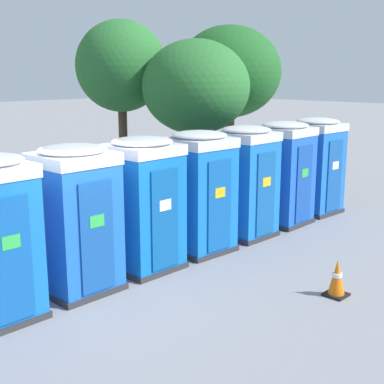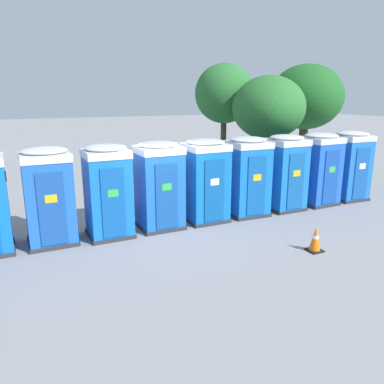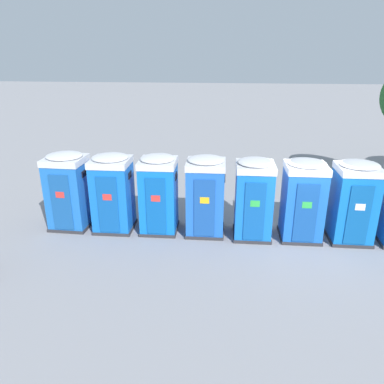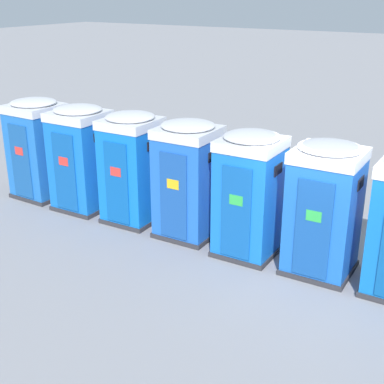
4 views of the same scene
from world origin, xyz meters
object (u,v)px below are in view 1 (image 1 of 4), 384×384
at_px(portapotty_6, 144,203).
at_px(portapotty_7, 200,191).
at_px(portapotty_5, 76,218).
at_px(portapotty_8, 245,181).
at_px(street_tree_1, 196,88).
at_px(street_tree_2, 229,73).
at_px(traffic_cone, 337,278).
at_px(portapotty_10, 316,165).
at_px(street_tree_0, 121,67).
at_px(portapotty_9, 284,173).

relative_size(portapotty_6, portapotty_7, 1.00).
height_order(portapotty_5, portapotty_8, same).
relative_size(street_tree_1, street_tree_2, 0.87).
relative_size(portapotty_7, traffic_cone, 3.97).
distance_m(portapotty_10, street_tree_1, 3.83).
relative_size(street_tree_0, street_tree_1, 1.13).
xyz_separation_m(street_tree_1, street_tree_2, (3.53, 1.84, 0.42)).
relative_size(portapotty_10, traffic_cone, 3.97).
xyz_separation_m(portapotty_5, portapotty_9, (6.00, -0.06, 0.00)).
distance_m(portapotty_8, traffic_cone, 3.78).
xyz_separation_m(portapotty_7, traffic_cone, (-0.11, -3.30, -0.97)).
height_order(street_tree_2, traffic_cone, street_tree_2).
distance_m(portapotty_7, portapotty_8, 1.50).
bearing_deg(street_tree_2, traffic_cone, -129.04).
height_order(portapotty_10, street_tree_1, street_tree_1).
distance_m(portapotty_5, portapotty_7, 3.00).
height_order(portapotty_8, street_tree_1, street_tree_1).
bearing_deg(street_tree_1, traffic_cone, -115.32).
relative_size(street_tree_0, traffic_cone, 8.07).
height_order(portapotty_8, street_tree_0, street_tree_0).
bearing_deg(portapotty_8, portapotty_10, 0.12).
height_order(portapotty_5, portapotty_9, same).
xyz_separation_m(portapotty_7, street_tree_0, (1.93, 4.92, 2.57)).
xyz_separation_m(portapotty_7, portapotty_9, (3.00, -0.02, -0.00)).
relative_size(street_tree_1, traffic_cone, 7.17).
distance_m(portapotty_8, street_tree_1, 3.63).
height_order(portapotty_5, portapotty_6, same).
xyz_separation_m(portapotty_6, portapotty_7, (1.50, -0.03, 0.00)).
bearing_deg(street_tree_0, portapotty_7, -111.40).
xyz_separation_m(portapotty_9, traffic_cone, (-3.11, -3.27, -0.97)).
distance_m(portapotty_7, traffic_cone, 3.44).
distance_m(portapotty_10, traffic_cone, 5.75).
distance_m(street_tree_0, street_tree_2, 4.37).
relative_size(portapotty_7, portapotty_9, 1.00).
bearing_deg(portapotty_5, portapotty_9, -0.54).
xyz_separation_m(portapotty_8, street_tree_2, (4.78, 4.60, 2.41)).
distance_m(portapotty_5, portapotty_10, 7.50).
distance_m(portapotty_5, portapotty_6, 1.50).
relative_size(portapotty_9, street_tree_2, 0.48).
relative_size(portapotty_10, street_tree_1, 0.55).
height_order(portapotty_10, traffic_cone, portapotty_10).
distance_m(portapotty_7, portapotty_9, 3.00).
bearing_deg(street_tree_2, street_tree_1, -152.52).
distance_m(portapotty_7, street_tree_2, 8.14).
bearing_deg(portapotty_7, traffic_cone, -92.00).
height_order(portapotty_5, traffic_cone, portapotty_5).
height_order(portapotty_9, street_tree_1, street_tree_1).
distance_m(portapotty_7, street_tree_1, 4.37).
xyz_separation_m(portapotty_5, portapotty_7, (3.00, -0.03, 0.00)).
relative_size(portapotty_5, portapotty_10, 1.00).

